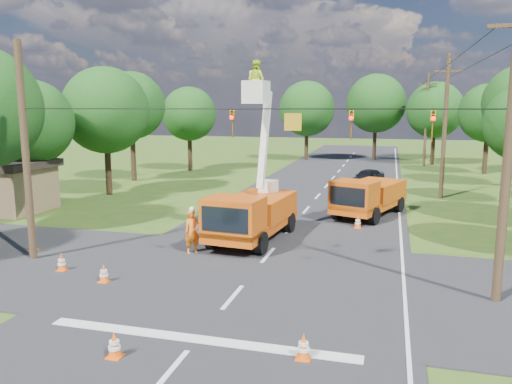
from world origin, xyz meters
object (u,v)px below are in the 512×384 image
(pole_left, at_px, (26,153))
(ground_worker, at_px, (192,232))
(tree_right_e, at_px, (489,113))
(distant_car, at_px, (367,177))
(traffic_cone_4, at_px, (62,262))
(traffic_cone_1, at_px, (303,347))
(tree_left_e, at_px, (131,106))
(second_truck, at_px, (368,196))
(traffic_cone_3, at_px, (104,273))
(pole_right_near, at_px, (509,147))
(tree_left_c, at_px, (31,122))
(tree_far_b, at_px, (376,103))
(pole_right_mid, at_px, (445,125))
(traffic_cone_5, at_px, (33,243))
(traffic_cone_6, at_px, (366,201))
(tree_left_f, at_px, (189,114))
(tree_far_a, at_px, (307,109))
(bucket_truck, at_px, (252,204))
(pole_right_far, at_px, (426,119))
(shed, at_px, (4,185))
(traffic_cone_2, at_px, (358,222))
(traffic_cone_0, at_px, (114,345))
(tree_far_c, at_px, (435,110))
(tree_left_d, at_px, (105,111))

(pole_left, bearing_deg, ground_worker, 22.40)
(tree_right_e, bearing_deg, ground_worker, -117.80)
(distant_car, height_order, traffic_cone_4, distant_car)
(traffic_cone_1, bearing_deg, tree_left_e, 125.78)
(second_truck, distance_m, traffic_cone_3, 16.55)
(pole_right_near, xyz_separation_m, tree_left_e, (-25.30, 22.00, 1.38))
(tree_left_c, xyz_separation_m, tree_far_b, (19.50, 36.00, 1.37))
(pole_right_mid, xyz_separation_m, tree_right_e, (5.30, 15.00, 0.70))
(traffic_cone_5, xyz_separation_m, traffic_cone_6, (13.83, 14.48, 0.00))
(pole_right_near, height_order, tree_right_e, pole_right_near)
(pole_right_near, relative_size, tree_left_f, 1.19)
(traffic_cone_5, distance_m, tree_far_a, 42.74)
(traffic_cone_5, bearing_deg, second_truck, 38.50)
(bucket_truck, distance_m, pole_right_mid, 18.07)
(pole_left, relative_size, tree_left_c, 1.12)
(traffic_cone_4, xyz_separation_m, pole_right_mid, (15.86, 21.03, 4.75))
(pole_right_far, bearing_deg, tree_far_a, 167.47)
(shed, bearing_deg, traffic_cone_2, 2.91)
(traffic_cone_0, bearing_deg, tree_far_c, 77.06)
(pole_right_mid, relative_size, pole_left, 1.11)
(second_truck, relative_size, pole_right_near, 0.67)
(pole_right_near, relative_size, tree_left_d, 1.08)
(tree_left_f, xyz_separation_m, tree_far_b, (17.80, 15.00, 1.12))
(traffic_cone_3, distance_m, tree_right_e, 41.67)
(traffic_cone_6, bearing_deg, pole_right_near, -72.10)
(traffic_cone_5, bearing_deg, tree_left_c, 127.64)
(ground_worker, xyz_separation_m, traffic_cone_5, (-7.02, -1.55, -0.62))
(traffic_cone_1, bearing_deg, tree_left_c, 143.41)
(traffic_cone_0, xyz_separation_m, pole_right_mid, (10.18, 26.66, 4.75))
(traffic_cone_0, xyz_separation_m, pole_right_far, (10.18, 46.66, 4.75))
(traffic_cone_2, distance_m, tree_left_c, 20.55)
(traffic_cone_6, distance_m, tree_left_c, 21.63)
(traffic_cone_6, height_order, tree_far_a, tree_far_a)
(second_truck, bearing_deg, pole_right_far, 100.15)
(ground_worker, height_order, traffic_cone_4, ground_worker)
(second_truck, bearing_deg, tree_left_c, -151.18)
(traffic_cone_4, bearing_deg, traffic_cone_0, -44.77)
(tree_far_b, bearing_deg, tree_far_c, -24.78)
(bucket_truck, distance_m, traffic_cone_2, 6.29)
(traffic_cone_3, height_order, tree_left_c, tree_left_c)
(traffic_cone_0, height_order, traffic_cone_6, same)
(tree_left_e, xyz_separation_m, tree_far_c, (26.30, 20.00, -0.43))
(pole_right_mid, bearing_deg, traffic_cone_6, -137.88)
(traffic_cone_1, xyz_separation_m, pole_right_near, (5.50, 5.48, 4.75))
(second_truck, height_order, pole_right_near, pole_right_near)
(traffic_cone_4, distance_m, pole_right_far, 44.25)
(tree_far_a, bearing_deg, pole_left, -95.97)
(traffic_cone_3, xyz_separation_m, tree_far_c, (14.52, 43.78, 5.70))
(tree_right_e, bearing_deg, traffic_cone_4, -120.42)
(pole_left, bearing_deg, tree_far_b, 74.48)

